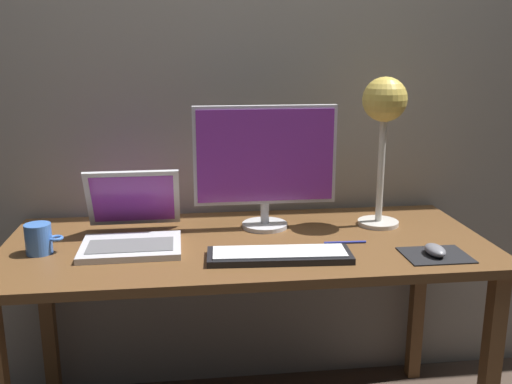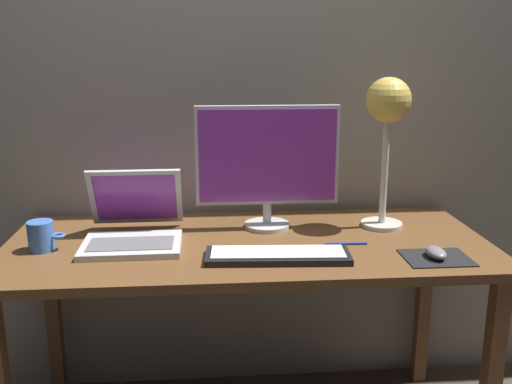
{
  "view_description": "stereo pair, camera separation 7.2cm",
  "coord_description": "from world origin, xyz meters",
  "px_view_note": "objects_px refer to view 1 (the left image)",
  "views": [
    {
      "loc": [
        -0.19,
        -1.8,
        1.37
      ],
      "look_at": [
        0.02,
        -0.05,
        0.92
      ],
      "focal_mm": 40.21,
      "sensor_mm": 36.0,
      "label": 1
    },
    {
      "loc": [
        -0.12,
        -1.81,
        1.37
      ],
      "look_at": [
        0.02,
        -0.05,
        0.92
      ],
      "focal_mm": 40.21,
      "sensor_mm": 36.0,
      "label": 2
    }
  ],
  "objects_px": {
    "laptop": "(132,223)",
    "coffee_mug": "(39,239)",
    "pen": "(345,242)",
    "keyboard_main": "(279,255)",
    "mouse": "(435,250)",
    "monitor": "(265,160)",
    "desk_lamp": "(384,113)"
  },
  "relations": [
    {
      "from": "laptop",
      "to": "pen",
      "type": "xyz_separation_m",
      "value": [
        0.69,
        -0.11,
        -0.06
      ]
    },
    {
      "from": "pen",
      "to": "desk_lamp",
      "type": "bearing_deg",
      "value": 46.67
    },
    {
      "from": "desk_lamp",
      "to": "pen",
      "type": "height_order",
      "value": "desk_lamp"
    },
    {
      "from": "monitor",
      "to": "laptop",
      "type": "bearing_deg",
      "value": -167.54
    },
    {
      "from": "mouse",
      "to": "coffee_mug",
      "type": "xyz_separation_m",
      "value": [
        -1.22,
        0.18,
        0.03
      ]
    },
    {
      "from": "laptop",
      "to": "desk_lamp",
      "type": "xyz_separation_m",
      "value": [
        0.87,
        0.08,
        0.34
      ]
    },
    {
      "from": "coffee_mug",
      "to": "monitor",
      "type": "bearing_deg",
      "value": 13.66
    },
    {
      "from": "mouse",
      "to": "pen",
      "type": "distance_m",
      "value": 0.29
    },
    {
      "from": "keyboard_main",
      "to": "desk_lamp",
      "type": "bearing_deg",
      "value": 35.64
    },
    {
      "from": "monitor",
      "to": "mouse",
      "type": "distance_m",
      "value": 0.64
    },
    {
      "from": "desk_lamp",
      "to": "pen",
      "type": "xyz_separation_m",
      "value": [
        -0.17,
        -0.19,
        -0.4
      ]
    },
    {
      "from": "monitor",
      "to": "pen",
      "type": "distance_m",
      "value": 0.4
    },
    {
      "from": "pen",
      "to": "keyboard_main",
      "type": "bearing_deg",
      "value": -155.1
    },
    {
      "from": "laptop",
      "to": "desk_lamp",
      "type": "bearing_deg",
      "value": 5.25
    },
    {
      "from": "keyboard_main",
      "to": "laptop",
      "type": "xyz_separation_m",
      "value": [
        -0.46,
        0.22,
        0.05
      ]
    },
    {
      "from": "laptop",
      "to": "pen",
      "type": "distance_m",
      "value": 0.71
    },
    {
      "from": "laptop",
      "to": "coffee_mug",
      "type": "distance_m",
      "value": 0.29
    },
    {
      "from": "monitor",
      "to": "laptop",
      "type": "distance_m",
      "value": 0.5
    },
    {
      "from": "laptop",
      "to": "keyboard_main",
      "type": "bearing_deg",
      "value": -25.25
    },
    {
      "from": "desk_lamp",
      "to": "mouse",
      "type": "relative_size",
      "value": 5.52
    },
    {
      "from": "mouse",
      "to": "pen",
      "type": "height_order",
      "value": "mouse"
    },
    {
      "from": "pen",
      "to": "mouse",
      "type": "bearing_deg",
      "value": -31.37
    },
    {
      "from": "mouse",
      "to": "coffee_mug",
      "type": "height_order",
      "value": "coffee_mug"
    },
    {
      "from": "monitor",
      "to": "keyboard_main",
      "type": "height_order",
      "value": "monitor"
    },
    {
      "from": "keyboard_main",
      "to": "desk_lamp",
      "type": "xyz_separation_m",
      "value": [
        0.41,
        0.3,
        0.39
      ]
    },
    {
      "from": "mouse",
      "to": "monitor",
      "type": "bearing_deg",
      "value": 143.63
    },
    {
      "from": "monitor",
      "to": "laptop",
      "type": "relative_size",
      "value": 1.42
    },
    {
      "from": "laptop",
      "to": "pen",
      "type": "relative_size",
      "value": 2.51
    },
    {
      "from": "keyboard_main",
      "to": "desk_lamp",
      "type": "distance_m",
      "value": 0.64
    },
    {
      "from": "keyboard_main",
      "to": "pen",
      "type": "height_order",
      "value": "keyboard_main"
    },
    {
      "from": "desk_lamp",
      "to": "keyboard_main",
      "type": "bearing_deg",
      "value": -144.36
    },
    {
      "from": "laptop",
      "to": "mouse",
      "type": "relative_size",
      "value": 3.67
    }
  ]
}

